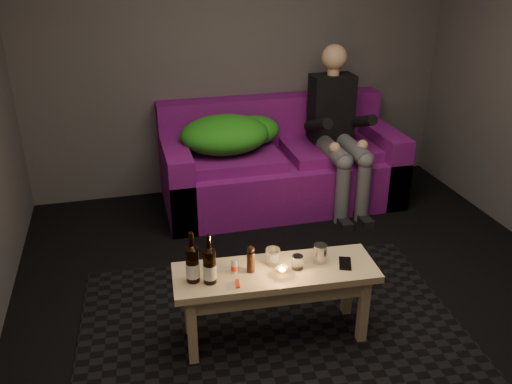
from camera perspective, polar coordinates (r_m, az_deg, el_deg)
The scene contains 17 objects.
floor at distance 3.66m, azimuth 6.75°, elevation -13.20°, with size 4.50×4.50×0.00m, color black.
room at distance 3.38m, azimuth 5.30°, elevation 14.48°, with size 4.50×4.50×4.50m.
rug at distance 3.55m, azimuth 1.72°, elevation -14.35°, with size 2.41×1.75×0.01m, color black.
sofa at distance 5.07m, azimuth 2.48°, elevation 2.70°, with size 2.15×0.97×0.92m.
green_blanket at distance 4.82m, azimuth -2.85°, elevation 6.11°, with size 0.95×0.64×0.32m.
person at distance 4.93m, azimuth 8.60°, elevation 6.86°, with size 0.39×0.89×1.43m.
coffee_table at distance 3.27m, azimuth 2.06°, elevation -9.46°, with size 1.23×0.46×0.49m.
beer_bottle_a at distance 3.08m, azimuth -6.70°, elevation -7.48°, with size 0.08×0.08×0.31m.
beer_bottle_b at distance 3.06m, azimuth -4.91°, elevation -7.69°, with size 0.08×0.08×0.30m.
salt_shaker at distance 3.18m, azimuth -2.27°, elevation -7.76°, with size 0.04×0.04×0.09m, color silver.
pepper_mill at distance 3.17m, azimuth -0.55°, elevation -7.38°, with size 0.05×0.05×0.13m, color black.
tumbler_back at distance 3.24m, azimuth 1.77°, elevation -6.83°, with size 0.09×0.09×0.10m, color white.
tealight at distance 3.16m, azimuth 2.78°, elevation -8.31°, with size 0.07×0.07×0.05m.
tumbler_front at distance 3.22m, azimuth 4.39°, elevation -7.38°, with size 0.07×0.07×0.08m, color white.
steel_cup at distance 3.29m, azimuth 6.76°, elevation -6.42°, with size 0.08×0.08×0.11m, color #ADB0B4.
smartphone at distance 3.31m, azimuth 9.36°, elevation -7.43°, with size 0.07×0.14×0.01m, color black.
red_lighter at distance 3.09m, azimuth -1.95°, elevation -9.62°, with size 0.02×0.08×0.01m, color red.
Camera 1 is at (-1.12, -2.66, 2.25)m, focal length 38.00 mm.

